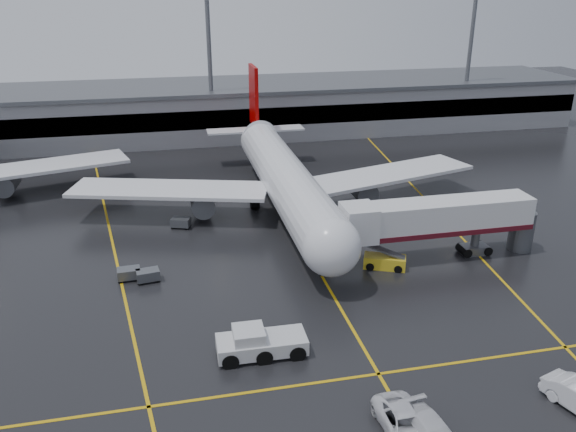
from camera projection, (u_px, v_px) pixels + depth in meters
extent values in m
plane|color=black|center=(303.00, 243.00, 60.09)|extent=(220.00, 220.00, 0.00)
cube|color=gold|center=(303.00, 243.00, 60.08)|extent=(0.25, 90.00, 0.02)
cube|color=gold|center=(379.00, 374.00, 40.19)|extent=(60.00, 0.25, 0.02)
cube|color=gold|center=(108.00, 223.00, 65.14)|extent=(9.99, 69.35, 0.02)
cube|color=gold|center=(424.00, 197.00, 72.71)|extent=(7.57, 69.64, 0.02)
cube|color=gray|center=(238.00, 110.00, 101.98)|extent=(120.00, 18.00, 8.00)
cube|color=black|center=(245.00, 118.00, 93.84)|extent=(120.00, 0.40, 3.00)
cube|color=#595B60|center=(237.00, 85.00, 100.36)|extent=(122.00, 19.00, 0.60)
cylinder|color=#595B60|center=(210.00, 66.00, 92.35)|extent=(0.70, 0.70, 25.00)
cylinder|color=#595B60|center=(469.00, 58.00, 101.31)|extent=(0.70, 0.70, 25.00)
cylinder|color=silver|center=(286.00, 180.00, 65.74)|extent=(5.20, 36.00, 5.20)
sphere|color=silver|center=(331.00, 247.00, 49.46)|extent=(5.20, 5.20, 5.20)
cone|color=silver|center=(256.00, 131.00, 84.50)|extent=(4.94, 8.00, 4.94)
cube|color=#970000|center=(254.00, 96.00, 83.55)|extent=(0.50, 5.50, 8.50)
cube|color=silver|center=(256.00, 130.00, 84.42)|extent=(14.00, 3.00, 0.25)
cube|color=silver|center=(169.00, 189.00, 65.26)|extent=(22.80, 11.83, 0.40)
cube|color=silver|center=(388.00, 174.00, 70.44)|extent=(22.80, 11.83, 0.40)
cylinder|color=#595B60|center=(202.00, 202.00, 65.58)|extent=(2.60, 4.50, 2.60)
cylinder|color=#595B60|center=(362.00, 190.00, 69.36)|extent=(2.60, 4.50, 2.60)
cylinder|color=#595B60|center=(321.00, 265.00, 53.38)|extent=(0.56, 0.56, 2.00)
cylinder|color=#595B60|center=(255.00, 200.00, 69.02)|extent=(0.56, 0.56, 2.00)
cylinder|color=#595B60|center=(307.00, 196.00, 70.29)|extent=(0.56, 0.56, 2.00)
cylinder|color=black|center=(321.00, 270.00, 53.59)|extent=(0.40, 1.10, 1.10)
cylinder|color=black|center=(255.00, 203.00, 69.19)|extent=(1.00, 1.40, 1.40)
cylinder|color=black|center=(307.00, 199.00, 70.46)|extent=(1.00, 1.40, 1.40)
cube|color=silver|center=(37.00, 167.00, 72.92)|extent=(22.80, 11.83, 0.40)
cylinder|color=#595B60|center=(7.00, 182.00, 71.85)|extent=(2.60, 4.50, 2.60)
cube|color=silver|center=(441.00, 216.00, 55.39)|extent=(18.00, 3.20, 3.00)
cube|color=#4D0D17|center=(439.00, 228.00, 55.88)|extent=(18.00, 3.30, 0.50)
cube|color=silver|center=(359.00, 223.00, 53.76)|extent=(3.00, 3.40, 3.30)
cylinder|color=#595B60|center=(475.00, 240.00, 57.28)|extent=(0.80, 0.80, 3.00)
cube|color=#595B60|center=(474.00, 249.00, 57.68)|extent=(2.60, 1.60, 0.90)
cylinder|color=#595B60|center=(521.00, 231.00, 58.09)|extent=(2.40, 2.40, 4.00)
cylinder|color=black|center=(464.00, 250.00, 57.46)|extent=(0.90, 1.80, 0.90)
cylinder|color=black|center=(484.00, 248.00, 57.90)|extent=(0.90, 1.80, 0.90)
cube|color=silver|center=(262.00, 344.00, 42.03)|extent=(6.51, 2.70, 1.11)
cube|color=silver|center=(249.00, 335.00, 41.51)|extent=(2.26, 2.26, 0.92)
cube|color=black|center=(249.00, 335.00, 41.51)|extent=(2.03, 2.03, 0.83)
cylinder|color=black|center=(229.00, 352.00, 41.71)|extent=(1.25, 2.79, 1.20)
cylinder|color=black|center=(262.00, 348.00, 42.16)|extent=(1.25, 2.79, 1.20)
cylinder|color=black|center=(294.00, 344.00, 42.60)|extent=(1.25, 2.79, 1.20)
cube|color=gold|center=(385.00, 262.00, 54.81)|extent=(4.20, 3.03, 1.18)
cube|color=#595B60|center=(385.00, 251.00, 54.38)|extent=(3.81, 2.38, 1.35)
cylinder|color=black|center=(371.00, 263.00, 55.14)|extent=(1.42, 1.98, 0.75)
cylinder|color=black|center=(398.00, 266.00, 54.68)|extent=(1.42, 1.98, 0.75)
imported|color=silver|center=(406.00, 425.00, 34.55)|extent=(2.70, 5.58, 1.53)
cube|color=#595B60|center=(148.00, 275.00, 52.28)|extent=(2.16, 1.57, 0.90)
cylinder|color=black|center=(140.00, 283.00, 51.77)|extent=(0.40, 0.20, 0.40)
cylinder|color=black|center=(158.00, 280.00, 52.29)|extent=(0.40, 0.20, 0.40)
cylinder|color=black|center=(139.00, 278.00, 52.63)|extent=(0.40, 0.20, 0.40)
cylinder|color=black|center=(156.00, 275.00, 53.16)|extent=(0.40, 0.20, 0.40)
cube|color=#595B60|center=(129.00, 273.00, 52.59)|extent=(2.07, 1.41, 0.90)
cylinder|color=black|center=(120.00, 281.00, 52.12)|extent=(0.40, 0.20, 0.40)
cylinder|color=black|center=(139.00, 279.00, 52.52)|extent=(0.40, 0.20, 0.40)
cylinder|color=black|center=(120.00, 276.00, 53.01)|extent=(0.40, 0.20, 0.40)
cylinder|color=black|center=(138.00, 274.00, 53.41)|extent=(0.40, 0.20, 0.40)
cube|color=#595B60|center=(181.00, 222.00, 63.61)|extent=(2.33, 1.91, 0.90)
cylinder|color=black|center=(173.00, 227.00, 63.43)|extent=(0.40, 0.20, 0.40)
cylinder|color=black|center=(187.00, 228.00, 63.23)|extent=(0.40, 0.20, 0.40)
cylinder|color=black|center=(176.00, 224.00, 64.35)|extent=(0.40, 0.20, 0.40)
cylinder|color=black|center=(190.00, 225.00, 64.15)|extent=(0.40, 0.20, 0.40)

